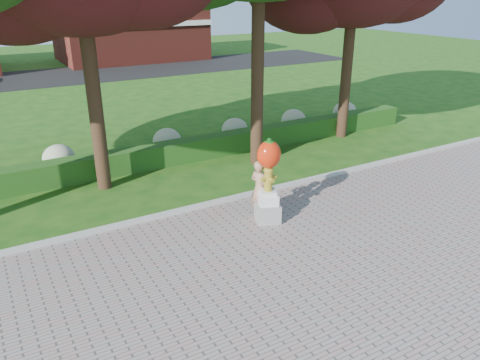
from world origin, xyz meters
The scene contains 9 objects.
ground centered at (0.00, 0.00, 0.00)m, with size 100.00×100.00×0.00m, color #184912.
walkway centered at (0.00, -4.00, 0.02)m, with size 40.00×14.00×0.04m, color gray.
curb centered at (0.00, 3.00, 0.07)m, with size 40.00×0.18×0.15m, color #ADADA5.
lawn_hedge centered at (0.00, 7.00, 0.40)m, with size 24.00×0.70×0.80m, color #174C15.
hydrangea_row centered at (0.57, 8.00, 0.55)m, with size 20.10×1.10×0.99m.
street centered at (0.00, 28.00, 0.01)m, with size 50.00×8.00×0.02m, color black.
building_right centered at (8.00, 34.00, 3.20)m, with size 12.00×8.00×6.40m, color maroon.
hydrant_sculpture centered at (1.27, 1.32, 1.30)m, with size 0.83×0.83×2.38m.
woman centered at (1.21, 1.66, 0.88)m, with size 0.61×0.40×1.68m, color #A47B5D.
Camera 1 is at (-5.17, -8.33, 6.06)m, focal length 35.00 mm.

